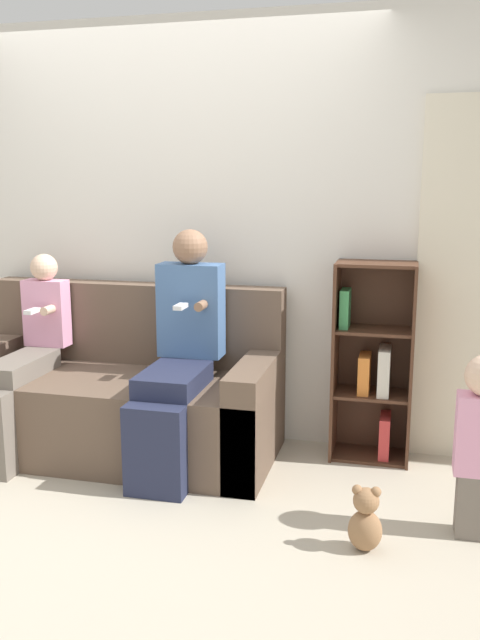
% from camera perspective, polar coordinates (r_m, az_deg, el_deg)
% --- Properties ---
extents(ground_plane, '(14.00, 14.00, 0.00)m').
position_cam_1_polar(ground_plane, '(3.72, -9.98, -13.98)').
color(ground_plane, '#B2A893').
extents(back_wall, '(10.00, 0.06, 2.55)m').
position_cam_1_polar(back_wall, '(4.26, -5.31, 7.28)').
color(back_wall, silver).
rests_on(back_wall, ground_plane).
extents(couch, '(1.87, 0.83, 0.97)m').
position_cam_1_polar(couch, '(4.12, -10.15, -6.57)').
color(couch, brown).
rests_on(couch, ground_plane).
extents(adult_seated, '(0.37, 0.78, 1.33)m').
position_cam_1_polar(adult_seated, '(3.77, -5.13, -2.42)').
color(adult_seated, '#232842').
rests_on(adult_seated, ground_plane).
extents(child_seated, '(0.27, 0.79, 1.16)m').
position_cam_1_polar(child_seated, '(4.16, -17.77, -3.04)').
color(child_seated, '#70665B').
rests_on(child_seated, ground_plane).
extents(bookshelf, '(0.45, 0.30, 1.15)m').
position_cam_1_polar(bookshelf, '(3.99, 11.16, -3.78)').
color(bookshelf, '#4C2D1E').
rests_on(bookshelf, ground_plane).
extents(teddy_bear, '(0.15, 0.12, 0.30)m').
position_cam_1_polar(teddy_bear, '(3.13, 10.51, -16.26)').
color(teddy_bear, '#936B47').
rests_on(teddy_bear, ground_plane).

